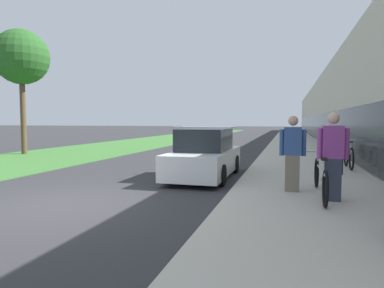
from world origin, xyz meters
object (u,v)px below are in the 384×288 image
at_px(bike_rack_hoop, 341,157).
at_px(street_tree_near, 21,58).
at_px(tandem_bicycle, 320,178).
at_px(cruiser_bike_middle, 337,152).
at_px(parked_sedan_curbside, 205,156).
at_px(cruiser_bike_nearest, 349,157).
at_px(cruiser_bike_farthest, 325,147).
at_px(person_bystander, 293,153).
at_px(person_rider, 333,156).

bearing_deg(bike_rack_hoop, street_tree_near, 166.77).
distance_m(tandem_bicycle, cruiser_bike_middle, 7.52).
bearing_deg(parked_sedan_curbside, cruiser_bike_nearest, 28.65).
xyz_separation_m(cruiser_bike_farthest, parked_sedan_curbside, (-4.27, -7.31, 0.18)).
distance_m(bike_rack_hoop, cruiser_bike_middle, 3.81).
relative_size(cruiser_bike_middle, street_tree_near, 0.27).
bearing_deg(person_bystander, street_tree_near, 153.62).
relative_size(cruiser_bike_nearest, parked_sedan_curbside, 0.44).
bearing_deg(parked_sedan_curbside, person_rider, -40.01).
bearing_deg(street_tree_near, cruiser_bike_nearest, -8.06).
bearing_deg(street_tree_near, tandem_bicycle, -26.73).
relative_size(cruiser_bike_nearest, cruiser_bike_middle, 1.05).
bearing_deg(street_tree_near, cruiser_bike_farthest, 9.65).
height_order(tandem_bicycle, parked_sedan_curbside, parked_sedan_curbside).
bearing_deg(parked_sedan_curbside, person_bystander, -38.58).
distance_m(person_rider, parked_sedan_curbside, 4.45).
height_order(person_rider, parked_sedan_curbside, person_rider).
bearing_deg(parked_sedan_curbside, cruiser_bike_middle, 47.73).
bearing_deg(parked_sedan_curbside, tandem_bicycle, -37.82).
bearing_deg(street_tree_near, cruiser_bike_middle, 0.81).
xyz_separation_m(person_rider, cruiser_bike_nearest, (1.16, 5.34, -0.51)).
bearing_deg(person_rider, cruiser_bike_farthest, 85.10).
relative_size(person_rider, street_tree_near, 0.28).
height_order(person_bystander, bike_rack_hoop, person_bystander).
distance_m(parked_sedan_curbside, street_tree_near, 12.81).
height_order(cruiser_bike_nearest, cruiser_bike_farthest, cruiser_bike_nearest).
bearing_deg(person_rider, cruiser_bike_nearest, 77.79).
distance_m(person_bystander, street_tree_near, 15.81).
distance_m(bike_rack_hoop, parked_sedan_curbside, 4.27).
distance_m(person_rider, person_bystander, 1.10).
bearing_deg(cruiser_bike_farthest, street_tree_near, -170.35).
distance_m(cruiser_bike_farthest, parked_sedan_curbside, 8.47).
height_order(person_bystander, parked_sedan_curbside, person_bystander).
bearing_deg(person_bystander, bike_rack_hoop, 64.89).
relative_size(person_bystander, cruiser_bike_farthest, 1.01).
bearing_deg(cruiser_bike_nearest, cruiser_bike_farthest, 93.39).
bearing_deg(tandem_bicycle, parked_sedan_curbside, 142.18).
relative_size(person_bystander, street_tree_near, 0.27).
xyz_separation_m(cruiser_bike_nearest, cruiser_bike_farthest, (-0.29, 4.82, -0.03)).
bearing_deg(bike_rack_hoop, parked_sedan_curbside, -164.66).
xyz_separation_m(person_rider, parked_sedan_curbside, (-3.40, 2.85, -0.36)).
height_order(person_rider, bike_rack_hoop, person_rider).
bearing_deg(cruiser_bike_nearest, person_rider, -102.21).
relative_size(cruiser_bike_nearest, street_tree_near, 0.28).
height_order(tandem_bicycle, cruiser_bike_nearest, cruiser_bike_nearest).
distance_m(tandem_bicycle, street_tree_near, 16.62).
bearing_deg(cruiser_bike_farthest, cruiser_bike_middle, -85.13).
relative_size(tandem_bicycle, cruiser_bike_farthest, 1.62).
bearing_deg(cruiser_bike_nearest, cruiser_bike_middle, 91.94).
relative_size(cruiser_bike_middle, parked_sedan_curbside, 0.42).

